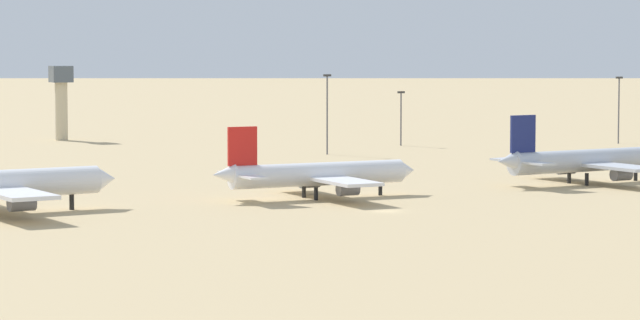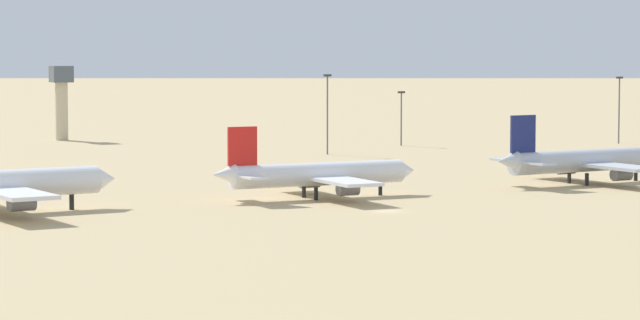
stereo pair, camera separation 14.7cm
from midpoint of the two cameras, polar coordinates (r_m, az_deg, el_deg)
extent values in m
plane|color=tan|center=(235.76, 2.48, -1.89)|extent=(4000.00, 4000.00, 0.00)
cone|color=white|center=(242.24, -7.87, -0.69)|extent=(3.59, 4.36, 4.06)
cylinder|color=slate|center=(229.06, -10.88, -1.57)|extent=(4.06, 2.72, 2.35)
cylinder|color=black|center=(240.46, -9.09, -1.54)|extent=(0.75, 0.75, 2.35)
cylinder|color=white|center=(253.67, -0.07, -0.52)|extent=(30.63, 4.27, 3.82)
cone|color=white|center=(261.31, 3.22, -0.38)|extent=(2.92, 3.67, 3.63)
cone|color=white|center=(246.88, -3.54, -0.54)|extent=(3.87, 3.30, 3.25)
cube|color=red|center=(247.77, -2.85, 0.51)|extent=(4.97, 0.55, 6.21)
cube|color=white|center=(251.65, -3.19, -0.48)|extent=(3.15, 6.54, 0.34)
cube|color=white|center=(244.64, -2.50, -0.62)|extent=(3.15, 6.54, 0.34)
cube|color=white|center=(254.14, 0.13, -0.64)|extent=(6.94, 30.66, 0.54)
cylinder|color=slate|center=(261.11, -0.37, -0.80)|extent=(3.47, 2.15, 2.10)
cylinder|color=slate|center=(248.30, 1.05, -1.08)|extent=(3.47, 2.15, 2.10)
cylinder|color=black|center=(259.19, 2.25, -1.08)|extent=(0.67, 0.67, 2.10)
cylinder|color=black|center=(255.40, -0.58, -1.16)|extent=(0.67, 0.67, 2.10)
cylinder|color=black|center=(251.28, -0.13, -1.25)|extent=(0.67, 0.67, 2.10)
cylinder|color=silver|center=(282.84, 9.71, -0.02)|extent=(32.43, 7.22, 4.02)
cone|color=silver|center=(271.79, 6.90, -0.05)|extent=(4.35, 3.81, 3.42)
cube|color=navy|center=(273.56, 7.48, 0.96)|extent=(5.25, 1.02, 6.54)
cube|color=silver|center=(277.07, 6.96, 0.00)|extent=(3.89, 7.13, 0.36)
cube|color=silver|center=(270.77, 8.00, -0.12)|extent=(3.89, 7.13, 0.36)
cube|color=silver|center=(283.54, 9.87, -0.14)|extent=(10.03, 32.71, 0.56)
cylinder|color=slate|center=(290.05, 9.04, -0.30)|extent=(3.82, 2.56, 2.21)
cylinder|color=slate|center=(278.67, 11.03, -0.52)|extent=(3.82, 2.56, 2.21)
cylinder|color=black|center=(291.16, 11.54, -0.54)|extent=(0.70, 0.70, 2.21)
cylinder|color=black|center=(283.97, 9.16, -0.63)|extent=(0.70, 0.70, 2.21)
cylinder|color=black|center=(280.30, 9.79, -0.70)|extent=(0.70, 0.70, 2.21)
cylinder|color=#C6B793|center=(402.57, -9.46, 1.78)|extent=(3.20, 3.20, 14.88)
cube|color=#4C5660|center=(402.23, -9.47, 3.13)|extent=(5.20, 5.20, 4.20)
cylinder|color=#59595E|center=(377.99, 3.01, 1.50)|extent=(0.36, 0.36, 12.78)
cube|color=#333333|center=(377.70, 3.02, 2.50)|extent=(1.80, 0.50, 0.50)
cylinder|color=#59595E|center=(392.08, 10.94, 1.78)|extent=(0.36, 0.36, 16.14)
cube|color=#333333|center=(391.78, 10.96, 2.99)|extent=(1.80, 0.50, 0.50)
cylinder|color=#59595E|center=(348.98, 0.29, 1.64)|extent=(0.36, 0.36, 17.58)
cube|color=#333333|center=(348.64, 0.29, 3.13)|extent=(1.80, 0.50, 0.50)
camera|label=1|loc=(0.07, -89.98, 0.00)|focal=87.12mm
camera|label=2|loc=(0.07, 90.02, 0.00)|focal=87.12mm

